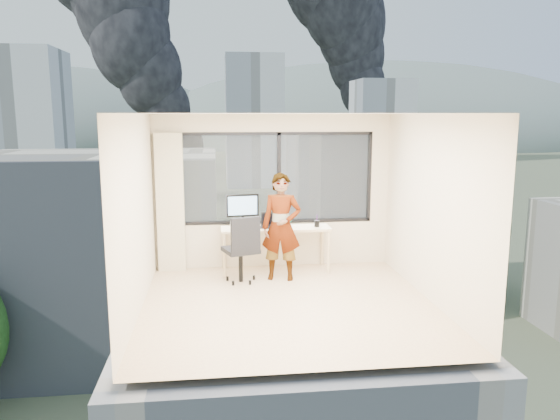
{
  "coord_description": "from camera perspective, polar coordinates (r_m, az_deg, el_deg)",
  "views": [
    {
      "loc": [
        -0.95,
        -7.01,
        2.59
      ],
      "look_at": [
        0.0,
        1.0,
        1.15
      ],
      "focal_mm": 34.44,
      "sensor_mm": 36.0,
      "label": 1
    }
  ],
  "objects": [
    {
      "name": "tree_c",
      "position": [
        53.58,
        18.79,
        -2.94
      ],
      "size": [
        8.4,
        8.4,
        10.0
      ],
      "primitive_type": null,
      "color": "#254818",
      "rests_on": "exterior_ground"
    },
    {
      "name": "far_tower_d",
      "position": [
        167.84,
        -27.61,
        7.06
      ],
      "size": [
        16.0,
        14.0,
        22.0
      ],
      "primitive_type": "cube",
      "color": "silver",
      "rests_on": "exterior_ground"
    },
    {
      "name": "wall_front",
      "position": [
        5.26,
        3.88,
        -4.09
      ],
      "size": [
        4.0,
        0.01,
        2.6
      ],
      "primitive_type": "cube",
      "color": "beige",
      "rests_on": "ground"
    },
    {
      "name": "smoke_plume_b",
      "position": [
        187.24,
        11.18,
        17.41
      ],
      "size": [
        30.0,
        18.0,
        70.0
      ],
      "primitive_type": null,
      "color": "black",
      "rests_on": "exterior_ground"
    },
    {
      "name": "window_wall",
      "position": [
        9.13,
        -0.43,
        3.42
      ],
      "size": [
        3.3,
        0.16,
        1.55
      ],
      "primitive_type": null,
      "color": "black",
      "rests_on": "ground"
    },
    {
      "name": "hill_b",
      "position": [
        342.64,
        10.43,
        7.16
      ],
      "size": [
        300.0,
        220.0,
        96.0
      ],
      "primitive_type": "ellipsoid",
      "color": "slate",
      "rests_on": "exterior_ground"
    },
    {
      "name": "handbag",
      "position": [
        9.07,
        0.51,
        -0.96
      ],
      "size": [
        0.25,
        0.13,
        0.19
      ],
      "primitive_type": "ellipsoid",
      "rotation": [
        0.0,
        0.0,
        0.02
      ],
      "color": "#0C4C3B",
      "rests_on": "desk"
    },
    {
      "name": "person",
      "position": [
        8.43,
        0.14,
        -1.8
      ],
      "size": [
        0.69,
        0.53,
        1.7
      ],
      "primitive_type": "imported",
      "rotation": [
        0.0,
        0.0,
        -0.22
      ],
      "color": "#2D2D33",
      "rests_on": "floor"
    },
    {
      "name": "game_console",
      "position": [
        9.08,
        -4.11,
        -1.33
      ],
      "size": [
        0.39,
        0.35,
        0.08
      ],
      "primitive_type": "cube",
      "rotation": [
        0.0,
        0.0,
        -0.21
      ],
      "color": "white",
      "rests_on": "desk"
    },
    {
      "name": "desk",
      "position": [
        9.0,
        -0.5,
        -4.13
      ],
      "size": [
        1.8,
        0.6,
        0.75
      ],
      "primitive_type": "cube",
      "color": "beige",
      "rests_on": "floor"
    },
    {
      "name": "near_bldg_b",
      "position": [
        47.62,
        9.11,
        -0.42
      ],
      "size": [
        14.0,
        13.0,
        16.0
      ],
      "primitive_type": "cube",
      "color": "silver",
      "rests_on": "exterior_ground"
    },
    {
      "name": "exterior_ground",
      "position": [
        128.09,
        -6.31,
        2.6
      ],
      "size": [
        400.0,
        400.0,
        0.04
      ],
      "primitive_type": "cube",
      "color": "#515B3D",
      "rests_on": "ground"
    },
    {
      "name": "far_tower_c",
      "position": [
        154.06,
        10.69,
        8.59
      ],
      "size": [
        15.0,
        15.0,
        26.0
      ],
      "primitive_type": "cube",
      "color": "silver",
      "rests_on": "exterior_ground"
    },
    {
      "name": "chair",
      "position": [
        8.39,
        -4.21,
        -4.04
      ],
      "size": [
        0.7,
        0.7,
        1.08
      ],
      "primitive_type": null,
      "rotation": [
        0.0,
        0.0,
        0.32
      ],
      "color": "black",
      "rests_on": "floor"
    },
    {
      "name": "wall_left",
      "position": [
        7.2,
        -15.03,
        -0.54
      ],
      "size": [
        0.01,
        4.0,
        2.6
      ],
      "primitive_type": "cube",
      "color": "beige",
      "rests_on": "ground"
    },
    {
      "name": "ceiling",
      "position": [
        7.07,
        0.97,
        10.21
      ],
      "size": [
        4.0,
        4.0,
        0.01
      ],
      "primitive_type": "cube",
      "color": "white",
      "rests_on": "ground"
    },
    {
      "name": "cellphone",
      "position": [
        8.82,
        -0.62,
        -1.87
      ],
      "size": [
        0.12,
        0.06,
        0.01
      ],
      "primitive_type": "cube",
      "rotation": [
        0.0,
        0.0,
        -0.01
      ],
      "color": "black",
      "rests_on": "desk"
    },
    {
      "name": "curtain",
      "position": [
        9.04,
        -11.57,
        0.75
      ],
      "size": [
        0.45,
        0.14,
        2.3
      ],
      "primitive_type": "cube",
      "color": "beige",
      "rests_on": "floor"
    },
    {
      "name": "laptop",
      "position": [
        8.84,
        -1.05,
        -1.19
      ],
      "size": [
        0.4,
        0.41,
        0.21
      ],
      "primitive_type": null,
      "rotation": [
        0.0,
        0.0,
        -0.22
      ],
      "color": "black",
      "rests_on": "desk"
    },
    {
      "name": "tree_b",
      "position": [
        28.21,
        4.13,
        -15.29
      ],
      "size": [
        7.6,
        7.6,
        9.0
      ],
      "primitive_type": null,
      "color": "#254818",
      "rests_on": "exterior_ground"
    },
    {
      "name": "far_tower_a",
      "position": [
        107.57,
        -25.49,
        7.75
      ],
      "size": [
        14.0,
        14.0,
        28.0
      ],
      "primitive_type": "cube",
      "color": "silver",
      "rests_on": "exterior_ground"
    },
    {
      "name": "near_bldg_a",
      "position": [
        39.07,
        -18.52,
        -4.64
      ],
      "size": [
        16.0,
        12.0,
        14.0
      ],
      "primitive_type": "cube",
      "color": "#F0E5C9",
      "rests_on": "exterior_ground"
    },
    {
      "name": "floor",
      "position": [
        7.53,
        0.91,
        -9.99
      ],
      "size": [
        4.0,
        4.0,
        0.01
      ],
      "primitive_type": "cube",
      "color": "beige",
      "rests_on": "ground"
    },
    {
      "name": "monitor",
      "position": [
        8.93,
        -4.0,
        -0.01
      ],
      "size": [
        0.56,
        0.19,
        0.55
      ],
      "primitive_type": null,
      "rotation": [
        0.0,
        0.0,
        0.15
      ],
      "color": "black",
      "rests_on": "desk"
    },
    {
      "name": "pen_cup",
      "position": [
        8.93,
        3.94,
        -1.44
      ],
      "size": [
        0.1,
        0.1,
        0.11
      ],
      "primitive_type": "cylinder",
      "rotation": [
        0.0,
        0.0,
        0.13
      ],
      "color": "black",
      "rests_on": "desk"
    },
    {
      "name": "wall_right",
      "position": [
        7.71,
        15.83,
        0.11
      ],
      "size": [
        0.01,
        4.0,
        2.6
      ],
      "primitive_type": "cube",
      "color": "beige",
      "rests_on": "ground"
    },
    {
      "name": "far_tower_b",
      "position": [
        127.33,
        -2.8,
        9.37
      ],
      "size": [
        13.0,
        13.0,
        30.0
      ],
      "primitive_type": "cube",
      "color": "silver",
      "rests_on": "exterior_ground"
    },
    {
      "name": "hill_a",
      "position": [
        348.4,
        -26.94,
        6.29
      ],
      "size": [
        288.0,
        216.0,
        90.0
      ],
      "primitive_type": "ellipsoid",
      "color": "slate",
      "rests_on": "exterior_ground"
    }
  ]
}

